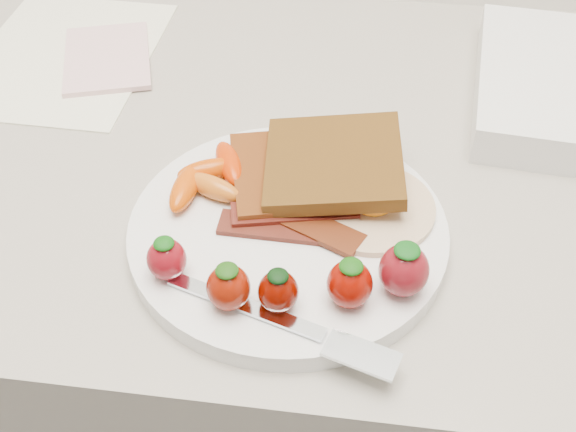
# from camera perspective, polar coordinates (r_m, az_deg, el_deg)

# --- Properties ---
(counter) EXTENTS (2.00, 0.60, 0.90)m
(counter) POSITION_cam_1_polar(r_m,az_deg,el_deg) (1.06, 1.44, -13.51)
(counter) COLOR gray
(counter) RESTS_ON ground
(plate) EXTENTS (0.27, 0.27, 0.02)m
(plate) POSITION_cam_1_polar(r_m,az_deg,el_deg) (0.61, 0.00, -1.27)
(plate) COLOR white
(plate) RESTS_ON counter
(toast_lower) EXTENTS (0.13, 0.13, 0.01)m
(toast_lower) POSITION_cam_1_polar(r_m,az_deg,el_deg) (0.64, 0.63, 3.36)
(toast_lower) COLOR #44250D
(toast_lower) RESTS_ON plate
(toast_upper) EXTENTS (0.13, 0.13, 0.03)m
(toast_upper) POSITION_cam_1_polar(r_m,az_deg,el_deg) (0.64, 3.64, 4.26)
(toast_upper) COLOR black
(toast_upper) RESTS_ON toast_lower
(fried_egg) EXTENTS (0.15, 0.15, 0.02)m
(fried_egg) POSITION_cam_1_polar(r_m,az_deg,el_deg) (0.62, 6.54, 0.89)
(fried_egg) COLOR white
(fried_egg) RESTS_ON plate
(bacon_strips) EXTENTS (0.12, 0.07, 0.01)m
(bacon_strips) POSITION_cam_1_polar(r_m,az_deg,el_deg) (0.60, 0.44, -0.35)
(bacon_strips) COLOR black
(bacon_strips) RESTS_ON plate
(baby_carrots) EXTENTS (0.07, 0.10, 0.02)m
(baby_carrots) POSITION_cam_1_polar(r_m,az_deg,el_deg) (0.64, -6.29, 3.09)
(baby_carrots) COLOR #BF4102
(baby_carrots) RESTS_ON plate
(strawberries) EXTENTS (0.22, 0.07, 0.05)m
(strawberries) POSITION_cam_1_polar(r_m,az_deg,el_deg) (0.54, 1.20, -4.85)
(strawberries) COLOR maroon
(strawberries) RESTS_ON plate
(fork) EXTENTS (0.18, 0.08, 0.00)m
(fork) POSITION_cam_1_polar(r_m,az_deg,el_deg) (0.53, 0.67, -8.79)
(fork) COLOR white
(fork) RESTS_ON plate
(paper_sheet) EXTENTS (0.20, 0.27, 0.00)m
(paper_sheet) POSITION_cam_1_polar(r_m,az_deg,el_deg) (0.88, -17.24, 12.03)
(paper_sheet) COLOR white
(paper_sheet) RESTS_ON counter
(notepad) EXTENTS (0.13, 0.16, 0.01)m
(notepad) POSITION_cam_1_polar(r_m,az_deg,el_deg) (0.86, -14.10, 12.03)
(notepad) COLOR beige
(notepad) RESTS_ON paper_sheet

